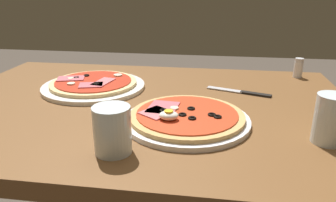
{
  "coord_description": "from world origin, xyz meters",
  "views": [
    {
      "loc": [
        0.2,
        -0.83,
        1.04
      ],
      "look_at": [
        0.08,
        -0.06,
        0.76
      ],
      "focal_mm": 35.1,
      "sensor_mm": 36.0,
      "label": 1
    }
  ],
  "objects_px": {
    "knife": "(243,92)",
    "dining_table": "(143,140)",
    "water_glass_near": "(113,133)",
    "salt_shaker": "(298,68)",
    "pizza_across_left": "(94,85)",
    "water_glass_far": "(330,122)",
    "pizza_foreground": "(186,118)"
  },
  "relations": [
    {
      "from": "knife",
      "to": "dining_table",
      "type": "bearing_deg",
      "value": -156.53
    },
    {
      "from": "dining_table",
      "to": "water_glass_near",
      "type": "relative_size",
      "value": 12.21
    },
    {
      "from": "water_glass_near",
      "to": "salt_shaker",
      "type": "distance_m",
      "value": 0.77
    },
    {
      "from": "pizza_across_left",
      "to": "water_glass_near",
      "type": "bearing_deg",
      "value": -64.36
    },
    {
      "from": "water_glass_far",
      "to": "dining_table",
      "type": "bearing_deg",
      "value": 157.91
    },
    {
      "from": "water_glass_near",
      "to": "water_glass_far",
      "type": "distance_m",
      "value": 0.44
    },
    {
      "from": "water_glass_far",
      "to": "knife",
      "type": "relative_size",
      "value": 0.54
    },
    {
      "from": "pizza_across_left",
      "to": "knife",
      "type": "xyz_separation_m",
      "value": [
        0.46,
        0.02,
        -0.01
      ]
    },
    {
      "from": "pizza_foreground",
      "to": "salt_shaker",
      "type": "relative_size",
      "value": 4.44
    },
    {
      "from": "dining_table",
      "to": "water_glass_far",
      "type": "height_order",
      "value": "water_glass_far"
    },
    {
      "from": "dining_table",
      "to": "pizza_across_left",
      "type": "xyz_separation_m",
      "value": [
        -0.18,
        0.1,
        0.13
      ]
    },
    {
      "from": "water_glass_near",
      "to": "salt_shaker",
      "type": "xyz_separation_m",
      "value": [
        0.47,
        0.61,
        -0.01
      ]
    },
    {
      "from": "pizza_foreground",
      "to": "pizza_across_left",
      "type": "distance_m",
      "value": 0.38
    },
    {
      "from": "pizza_foreground",
      "to": "salt_shaker",
      "type": "distance_m",
      "value": 0.56
    },
    {
      "from": "dining_table",
      "to": "pizza_foreground",
      "type": "xyz_separation_m",
      "value": [
        0.13,
        -0.12,
        0.13
      ]
    },
    {
      "from": "water_glass_near",
      "to": "knife",
      "type": "distance_m",
      "value": 0.49
    },
    {
      "from": "dining_table",
      "to": "water_glass_far",
      "type": "xyz_separation_m",
      "value": [
        0.43,
        -0.18,
        0.16
      ]
    },
    {
      "from": "water_glass_far",
      "to": "pizza_foreground",
      "type": "bearing_deg",
      "value": 169.47
    },
    {
      "from": "pizza_across_left",
      "to": "dining_table",
      "type": "bearing_deg",
      "value": -29.7
    },
    {
      "from": "pizza_across_left",
      "to": "salt_shaker",
      "type": "xyz_separation_m",
      "value": [
        0.66,
        0.23,
        0.02
      ]
    },
    {
      "from": "water_glass_near",
      "to": "knife",
      "type": "relative_size",
      "value": 0.49
    },
    {
      "from": "pizza_across_left",
      "to": "water_glass_far",
      "type": "relative_size",
      "value": 3.05
    },
    {
      "from": "water_glass_near",
      "to": "knife",
      "type": "bearing_deg",
      "value": 55.71
    },
    {
      "from": "pizza_foreground",
      "to": "salt_shaker",
      "type": "xyz_separation_m",
      "value": [
        0.35,
        0.45,
        0.02
      ]
    },
    {
      "from": "pizza_across_left",
      "to": "water_glass_far",
      "type": "distance_m",
      "value": 0.67
    },
    {
      "from": "dining_table",
      "to": "pizza_foreground",
      "type": "bearing_deg",
      "value": -41.96
    },
    {
      "from": "knife",
      "to": "salt_shaker",
      "type": "xyz_separation_m",
      "value": [
        0.2,
        0.2,
        0.03
      ]
    },
    {
      "from": "pizza_across_left",
      "to": "salt_shaker",
      "type": "bearing_deg",
      "value": 18.93
    },
    {
      "from": "dining_table",
      "to": "pizza_across_left",
      "type": "bearing_deg",
      "value": 150.3
    },
    {
      "from": "water_glass_far",
      "to": "salt_shaker",
      "type": "xyz_separation_m",
      "value": [
        0.05,
        0.5,
        -0.01
      ]
    },
    {
      "from": "dining_table",
      "to": "pizza_foreground",
      "type": "height_order",
      "value": "pizza_foreground"
    },
    {
      "from": "salt_shaker",
      "to": "pizza_across_left",
      "type": "bearing_deg",
      "value": -161.07
    }
  ]
}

